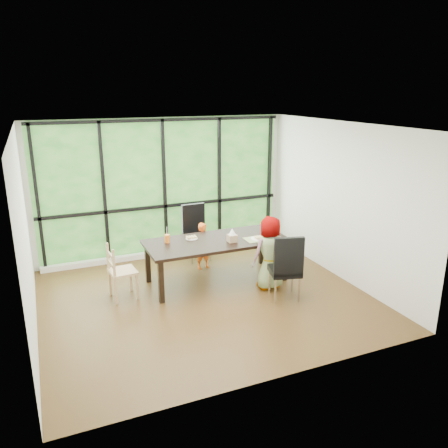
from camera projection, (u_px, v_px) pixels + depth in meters
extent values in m
plane|color=black|center=(205.00, 298.00, 7.16)|extent=(5.00, 5.00, 0.00)
plane|color=silver|center=(164.00, 188.00, 8.75)|extent=(5.00, 0.00, 5.00)
cube|color=#1E501C|center=(164.00, 188.00, 8.73)|extent=(4.80, 0.02, 2.65)
cube|color=silver|center=(168.00, 252.00, 9.04)|extent=(4.80, 0.12, 0.10)
cube|color=black|center=(216.00, 261.00, 7.71)|extent=(2.49, 1.29, 0.75)
cube|color=black|center=(197.00, 233.00, 8.62)|extent=(0.48, 0.48, 1.08)
cube|color=black|center=(285.00, 266.00, 7.03)|extent=(0.56, 0.56, 1.08)
cube|color=tan|center=(123.00, 271.00, 7.06)|extent=(0.43, 0.45, 0.90)
imported|color=orange|center=(203.00, 246.00, 8.25)|extent=(0.35, 0.26, 0.87)
imported|color=slate|center=(270.00, 253.00, 7.38)|extent=(0.62, 0.42, 1.23)
cube|color=tan|center=(257.00, 239.00, 7.64)|extent=(0.42, 0.31, 0.01)
cylinder|color=white|center=(192.00, 238.00, 7.65)|extent=(0.20, 0.20, 0.01)
cylinder|color=white|center=(259.00, 239.00, 7.63)|extent=(0.27, 0.27, 0.02)
cylinder|color=orange|center=(167.00, 239.00, 7.46)|extent=(0.09, 0.09, 0.14)
cylinder|color=#52B135|center=(274.00, 235.00, 7.69)|extent=(0.07, 0.07, 0.11)
cube|color=tan|center=(232.00, 238.00, 7.50)|extent=(0.14, 0.14, 0.12)
cylinder|color=white|center=(167.00, 232.00, 7.42)|extent=(0.01, 0.04, 0.20)
cylinder|color=pink|center=(274.00, 230.00, 7.66)|extent=(0.01, 0.04, 0.20)
cone|color=white|center=(232.00, 232.00, 7.46)|extent=(0.12, 0.12, 0.11)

